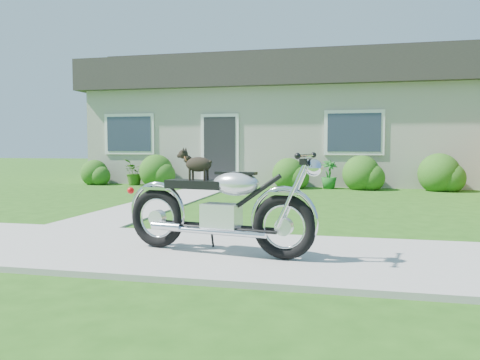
% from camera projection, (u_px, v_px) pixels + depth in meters
% --- Properties ---
extents(ground, '(80.00, 80.00, 0.00)m').
position_uv_depth(ground, '(144.00, 250.00, 5.36)').
color(ground, '#235114').
rests_on(ground, ground).
extents(sidewalk, '(24.00, 2.20, 0.04)m').
position_uv_depth(sidewalk, '(144.00, 248.00, 5.36)').
color(sidewalk, '#9E9B93').
rests_on(sidewalk, ground).
extents(walkway, '(1.20, 8.00, 0.03)m').
position_uv_depth(walkway, '(174.00, 199.00, 10.55)').
color(walkway, '#9E9B93').
rests_on(walkway, ground).
extents(house, '(12.60, 7.03, 4.50)m').
position_uv_depth(house, '(281.00, 120.00, 16.89)').
color(house, '#ABA59B').
rests_on(house, ground).
extents(shrub_row, '(11.19, 1.10, 1.10)m').
position_uv_depth(shrub_row, '(284.00, 173.00, 13.48)').
color(shrub_row, '#295917').
rests_on(shrub_row, ground).
extents(potted_plant_left, '(0.92, 0.95, 0.81)m').
position_uv_depth(potted_plant_left, '(135.00, 172.00, 14.55)').
color(potted_plant_left, '#325F19').
rests_on(potted_plant_left, ground).
extents(potted_plant_right, '(0.61, 0.61, 0.81)m').
position_uv_depth(potted_plant_right, '(329.00, 175.00, 13.26)').
color(potted_plant_right, '#1A611C').
rests_on(potted_plant_right, ground).
extents(motorcycle_with_dog, '(2.21, 0.72, 1.11)m').
position_uv_depth(motorcycle_with_dog, '(221.00, 207.00, 4.97)').
color(motorcycle_with_dog, black).
rests_on(motorcycle_with_dog, sidewalk).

